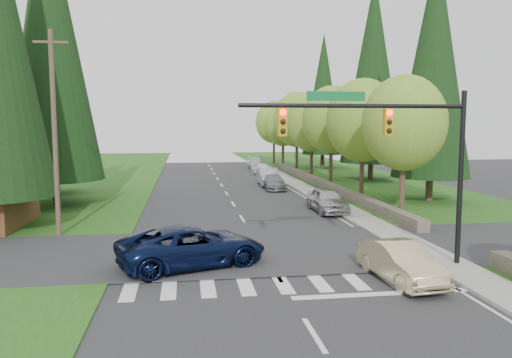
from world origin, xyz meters
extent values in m
plane|color=#28282B|center=(0.00, 0.00, 0.00)|extent=(120.00, 120.00, 0.00)
cube|color=#205516|center=(13.00, 20.00, 0.03)|extent=(14.00, 110.00, 0.06)
cube|color=#205516|center=(-13.00, 20.00, 0.03)|extent=(14.00, 110.00, 0.06)
cube|color=#28282B|center=(0.00, 8.00, 0.00)|extent=(120.00, 8.00, 0.10)
cube|color=gray|center=(6.90, 22.00, 0.07)|extent=(1.80, 80.00, 0.13)
cube|color=gray|center=(6.05, 22.00, 0.07)|extent=(0.20, 80.00, 0.13)
cube|color=#4C4438|center=(8.60, 30.00, 0.35)|extent=(0.70, 40.00, 0.70)
cylinder|color=black|center=(7.20, 4.50, 3.40)|extent=(0.20, 0.20, 6.80)
cylinder|color=black|center=(2.90, 4.50, 6.20)|extent=(8.60, 0.16, 0.16)
cube|color=#0C662D|center=(2.20, 4.55, 6.55)|extent=(2.20, 0.04, 0.35)
cube|color=#BF8C0C|center=(4.20, 4.50, 5.60)|extent=(0.32, 0.24, 1.00)
sphere|color=#FF0C05|center=(4.20, 4.36, 5.95)|extent=(0.22, 0.22, 0.22)
cube|color=#BF8C0C|center=(0.20, 4.50, 5.60)|extent=(0.32, 0.24, 1.00)
sphere|color=#FF0C05|center=(0.20, 4.36, 5.95)|extent=(0.22, 0.22, 0.22)
cylinder|color=#473828|center=(-9.50, 12.00, 5.00)|extent=(0.24, 0.24, 10.00)
cube|color=#473828|center=(-9.50, 12.00, 9.40)|extent=(1.60, 0.10, 0.12)
cylinder|color=#38281C|center=(9.20, 14.00, 2.38)|extent=(0.32, 0.32, 4.76)
ellipsoid|color=#5D8C26|center=(9.20, 14.00, 5.61)|extent=(4.80, 4.80, 5.52)
cylinder|color=#38281C|center=(9.30, 21.00, 2.46)|extent=(0.32, 0.32, 4.93)
ellipsoid|color=#5D8C26|center=(9.30, 21.00, 5.81)|extent=(5.20, 5.20, 5.98)
cylinder|color=#38281C|center=(9.10, 28.00, 2.52)|extent=(0.32, 0.32, 5.04)
ellipsoid|color=#5D8C26|center=(9.10, 28.00, 5.94)|extent=(5.00, 5.00, 5.75)
cylinder|color=#38281C|center=(9.20, 35.00, 2.41)|extent=(0.32, 0.32, 4.82)
ellipsoid|color=#5D8C26|center=(9.20, 35.00, 5.68)|extent=(5.00, 5.00, 5.75)
cylinder|color=#38281C|center=(9.30, 42.00, 2.58)|extent=(0.32, 0.32, 5.15)
ellipsoid|color=#5D8C26|center=(9.30, 42.00, 6.07)|extent=(5.40, 5.40, 6.21)
cylinder|color=#38281C|center=(9.10, 49.00, 2.35)|extent=(0.32, 0.32, 4.70)
ellipsoid|color=#5D8C26|center=(9.10, 49.00, 5.54)|extent=(4.80, 4.80, 5.52)
cylinder|color=#38281C|center=(9.20, 56.00, 2.49)|extent=(0.32, 0.32, 4.98)
ellipsoid|color=#5D8C26|center=(9.20, 56.00, 5.87)|extent=(5.20, 5.20, 5.98)
cylinder|color=#38281C|center=(-12.00, 22.00, 1.00)|extent=(0.50, 0.50, 2.00)
cone|color=black|center=(-12.00, 22.00, 11.30)|extent=(6.46, 6.46, 19.00)
cylinder|color=#38281C|center=(-14.00, 28.00, 1.00)|extent=(0.50, 0.50, 2.00)
cone|color=black|center=(-14.00, 28.00, 10.30)|extent=(5.78, 5.78, 17.00)
cylinder|color=#38281C|center=(14.00, 20.00, 1.00)|extent=(0.50, 0.50, 2.00)
cone|color=black|center=(14.00, 20.00, 9.80)|extent=(5.44, 5.44, 16.00)
cylinder|color=#38281C|center=(15.00, 34.00, 1.00)|extent=(0.50, 0.50, 2.00)
cone|color=black|center=(15.00, 34.00, 10.80)|extent=(6.12, 6.12, 18.00)
cylinder|color=#38281C|center=(14.00, 48.00, 1.00)|extent=(0.50, 0.50, 2.00)
cone|color=black|center=(14.00, 48.00, 9.30)|extent=(5.10, 5.10, 15.00)
imported|color=beige|center=(4.17, 3.00, 0.69)|extent=(1.89, 4.32, 1.38)
imported|color=#0B1437|center=(-3.06, 5.91, 0.80)|extent=(6.34, 4.44, 1.61)
imported|color=#ADADB2|center=(5.60, 16.97, 0.78)|extent=(1.90, 4.60, 1.56)
imported|color=gray|center=(4.20, 28.32, 0.62)|extent=(1.78, 4.27, 1.23)
imported|color=#B5B5BA|center=(4.20, 31.14, 0.80)|extent=(1.85, 4.91, 1.60)
imported|color=white|center=(5.06, 40.45, 0.69)|extent=(1.97, 4.20, 1.39)
imported|color=silver|center=(5.60, 47.61, 0.74)|extent=(2.35, 5.21, 1.48)
camera|label=1|loc=(-3.31, -13.26, 5.52)|focal=35.00mm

